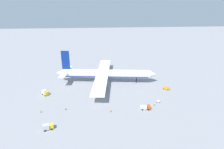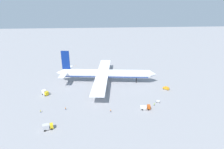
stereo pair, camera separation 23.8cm
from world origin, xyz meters
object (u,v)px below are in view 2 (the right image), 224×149
object	(u,v)px
baggage_cart_0	(158,101)
ground_worker_3	(154,104)
traffic_cone_0	(75,65)
service_truck_2	(48,127)
service_van	(166,88)
service_truck_1	(145,107)
airliner	(105,74)
ground_worker_1	(41,111)
ground_worker_2	(111,111)
service_truck_0	(45,92)
traffic_cone_1	(70,68)
ground_worker_0	(65,109)

from	to	relation	value
baggage_cart_0	ground_worker_3	xyz separation A→B (m)	(-3.52, -3.62, 0.19)
traffic_cone_0	service_truck_2	bearing A→B (deg)	-92.10
service_van	service_truck_1	bearing A→B (deg)	-130.58
airliner	service_truck_1	distance (m)	46.36
ground_worker_1	ground_worker_2	world-z (taller)	ground_worker_2
service_truck_0	traffic_cone_1	bearing A→B (deg)	79.30
service_truck_1	ground_worker_3	bearing A→B (deg)	29.55
airliner	service_truck_2	xyz separation A→B (m)	(-30.20, -54.72, -5.24)
service_truck_0	traffic_cone_1	distance (m)	51.79
traffic_cone_1	service_truck_1	bearing A→B (deg)	-54.41
service_truck_2	ground_worker_2	bearing A→B (deg)	21.97
ground_worker_0	traffic_cone_1	world-z (taller)	ground_worker_0
ground_worker_1	service_truck_1	bearing A→B (deg)	-1.15
service_truck_0	traffic_cone_1	size ratio (longest dim) A/B	9.08
ground_worker_0	ground_worker_3	world-z (taller)	ground_worker_3
service_van	ground_worker_1	size ratio (longest dim) A/B	2.82
service_truck_0	ground_worker_3	bearing A→B (deg)	-15.65
airliner	ground_worker_2	size ratio (longest dim) A/B	44.14
service_truck_0	ground_worker_3	xyz separation A→B (m)	(68.42, -19.17, -0.83)
ground_worker_2	traffic_cone_0	bearing A→B (deg)	108.84
service_truck_0	ground_worker_0	bearing A→B (deg)	-50.52
service_truck_0	service_truck_2	bearing A→B (deg)	-74.46
airliner	ground_worker_2	distance (m)	42.40
ground_worker_0	ground_worker_1	distance (m)	13.62
service_truck_2	ground_worker_3	size ratio (longest dim) A/B	3.02
service_truck_2	ground_worker_1	size ratio (longest dim) A/B	3.30
traffic_cone_0	traffic_cone_1	size ratio (longest dim) A/B	1.00
service_truck_1	ground_worker_1	distance (m)	59.52
service_truck_1	service_van	bearing A→B (deg)	49.42
service_truck_1	baggage_cart_0	bearing A→B (deg)	36.29
ground_worker_2	ground_worker_1	bearing A→B (deg)	176.23
ground_worker_2	traffic_cone_1	distance (m)	81.61
service_truck_2	traffic_cone_1	xyz separation A→B (m)	(-0.64, 87.71, -1.37)
service_van	baggage_cart_0	world-z (taller)	service_van
service_van	traffic_cone_0	xyz separation A→B (m)	(-69.36, 56.90, -0.76)
ground_worker_2	ground_worker_3	size ratio (longest dim) A/B	0.97
traffic_cone_0	baggage_cart_0	bearing A→B (deg)	-51.86
ground_worker_0	ground_worker_1	size ratio (longest dim) A/B	1.06
airliner	ground_worker_1	world-z (taller)	airliner
service_truck_2	service_truck_1	bearing A→B (deg)	15.25
ground_worker_0	service_van	bearing A→B (deg)	17.75
service_van	ground_worker_3	xyz separation A→B (m)	(-14.68, -20.86, -0.13)
service_van	traffic_cone_0	world-z (taller)	service_van
ground_worker_1	service_truck_2	bearing A→B (deg)	-63.94
baggage_cart_0	ground_worker_1	world-z (taller)	ground_worker_1
service_truck_2	ground_worker_2	world-z (taller)	service_truck_2
service_truck_2	ground_worker_3	xyz separation A→B (m)	(58.17, 17.68, -0.74)
service_truck_0	service_truck_1	distance (m)	66.24
baggage_cart_0	ground_worker_3	world-z (taller)	ground_worker_3
traffic_cone_1	airliner	bearing A→B (deg)	-46.93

